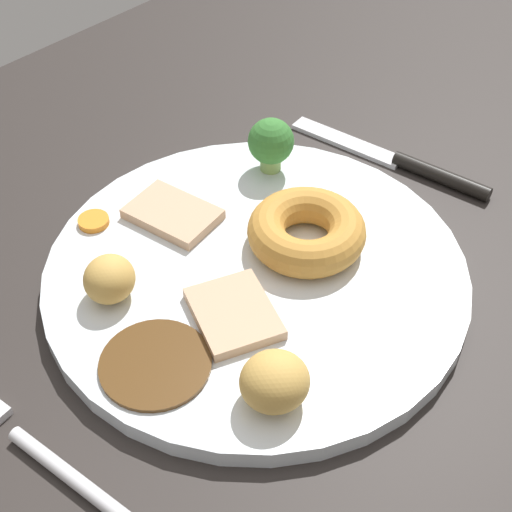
# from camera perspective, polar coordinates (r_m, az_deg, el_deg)

# --- Properties ---
(dining_table) EXTENTS (1.20, 0.84, 0.04)m
(dining_table) POSITION_cam_1_polar(r_m,az_deg,el_deg) (0.51, -0.22, -6.84)
(dining_table) COLOR #2B2623
(dining_table) RESTS_ON ground
(dinner_plate) EXTENTS (0.30, 0.30, 0.01)m
(dinner_plate) POSITION_cam_1_polar(r_m,az_deg,el_deg) (0.52, 0.00, -1.35)
(dinner_plate) COLOR white
(dinner_plate) RESTS_ON dining_table
(gravy_pool) EXTENTS (0.07, 0.07, 0.00)m
(gravy_pool) POSITION_cam_1_polar(r_m,az_deg,el_deg) (0.46, -7.89, -8.36)
(gravy_pool) COLOR #563819
(gravy_pool) RESTS_ON dinner_plate
(meat_slice_main) EXTENTS (0.07, 0.08, 0.01)m
(meat_slice_main) POSITION_cam_1_polar(r_m,az_deg,el_deg) (0.48, -1.74, -4.52)
(meat_slice_main) COLOR tan
(meat_slice_main) RESTS_ON dinner_plate
(meat_slice_under) EXTENTS (0.05, 0.07, 0.01)m
(meat_slice_under) POSITION_cam_1_polar(r_m,az_deg,el_deg) (0.55, -6.54, 3.30)
(meat_slice_under) COLOR tan
(meat_slice_under) RESTS_ON dinner_plate
(yorkshire_pudding) EXTENTS (0.09, 0.09, 0.03)m
(yorkshire_pudding) POSITION_cam_1_polar(r_m,az_deg,el_deg) (0.52, 3.99, 1.96)
(yorkshire_pudding) COLOR #C68938
(yorkshire_pudding) RESTS_ON dinner_plate
(roast_potato_left) EXTENTS (0.05, 0.05, 0.03)m
(roast_potato_left) POSITION_cam_1_polar(r_m,az_deg,el_deg) (0.49, -11.41, -1.78)
(roast_potato_left) COLOR tan
(roast_potato_left) RESTS_ON dinner_plate
(roast_potato_right) EXTENTS (0.05, 0.05, 0.03)m
(roast_potato_right) POSITION_cam_1_polar(r_m,az_deg,el_deg) (0.43, 1.47, -9.79)
(roast_potato_right) COLOR tan
(roast_potato_right) RESTS_ON dinner_plate
(carrot_coin_front) EXTENTS (0.02, 0.02, 0.00)m
(carrot_coin_front) POSITION_cam_1_polar(r_m,az_deg,el_deg) (0.56, -12.60, 2.68)
(carrot_coin_front) COLOR orange
(carrot_coin_front) RESTS_ON dinner_plate
(broccoli_floret) EXTENTS (0.04, 0.04, 0.05)m
(broccoli_floret) POSITION_cam_1_polar(r_m,az_deg,el_deg) (0.58, 1.18, 8.86)
(broccoli_floret) COLOR #8CB766
(broccoli_floret) RESTS_ON dinner_plate
(fork) EXTENTS (0.03, 0.15, 0.01)m
(fork) POSITION_cam_1_polar(r_m,az_deg,el_deg) (0.46, -17.39, -13.87)
(fork) COLOR silver
(fork) RESTS_ON dining_table
(knife) EXTENTS (0.03, 0.19, 0.01)m
(knife) POSITION_cam_1_polar(r_m,az_deg,el_deg) (0.63, 11.57, 7.15)
(knife) COLOR black
(knife) RESTS_ON dining_table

